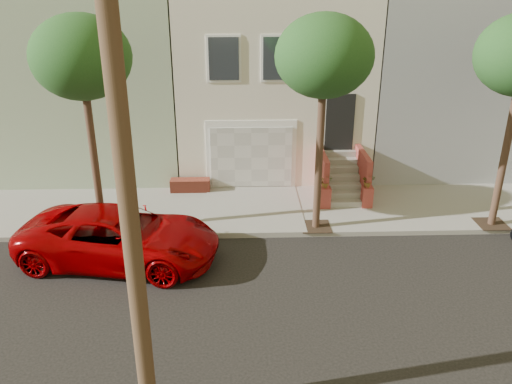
{
  "coord_description": "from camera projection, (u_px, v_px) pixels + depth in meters",
  "views": [
    {
      "loc": [
        -1.33,
        -10.3,
        7.35
      ],
      "look_at": [
        -0.87,
        3.0,
        1.72
      ],
      "focal_mm": 36.3,
      "sensor_mm": 36.0,
      "label": 1
    }
  ],
  "objects": [
    {
      "name": "ground",
      "position": [
        297.0,
        306.0,
        12.38
      ],
      "size": [
        90.0,
        90.0,
        0.0
      ],
      "primitive_type": "plane",
      "color": "black",
      "rests_on": "ground"
    },
    {
      "name": "sidewalk",
      "position": [
        280.0,
        209.0,
        17.28
      ],
      "size": [
        40.0,
        3.7,
        0.15
      ],
      "primitive_type": "cube",
      "color": "gray",
      "rests_on": "ground"
    },
    {
      "name": "house_row",
      "position": [
        271.0,
        71.0,
        21.26
      ],
      "size": [
        33.1,
        11.7,
        7.0
      ],
      "color": "beige",
      "rests_on": "sidewalk"
    },
    {
      "name": "tree_left",
      "position": [
        81.0,
        59.0,
        13.75
      ],
      "size": [
        2.7,
        2.57,
        6.3
      ],
      "color": "#2D2116",
      "rests_on": "sidewalk"
    },
    {
      "name": "tree_mid",
      "position": [
        324.0,
        58.0,
        13.95
      ],
      "size": [
        2.7,
        2.57,
        6.3
      ],
      "color": "#2D2116",
      "rests_on": "sidewalk"
    },
    {
      "name": "pickup_truck",
      "position": [
        120.0,
        237.0,
        14.06
      ],
      "size": [
        5.75,
        3.38,
        1.5
      ],
      "primitive_type": "imported",
      "rotation": [
        0.0,
        0.0,
        1.4
      ],
      "color": "#8D0002",
      "rests_on": "ground"
    }
  ]
}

